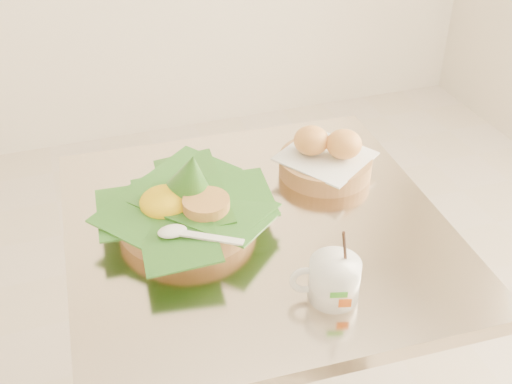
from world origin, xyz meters
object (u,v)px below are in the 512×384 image
object	(u,v)px
bread_basket	(326,158)
coffee_mug	(333,279)
rice_basket	(186,204)
cafe_table	(257,309)

from	to	relation	value
bread_basket	coffee_mug	bearing A→B (deg)	-112.16
rice_basket	coffee_mug	world-z (taller)	rice_basket
rice_basket	coffee_mug	bearing A→B (deg)	-56.83
rice_basket	coffee_mug	distance (m)	0.32
bread_basket	coffee_mug	size ratio (longest dim) A/B	1.60
rice_basket	bread_basket	xyz separation A→B (m)	(0.32, 0.08, -0.01)
cafe_table	rice_basket	xyz separation A→B (m)	(-0.12, 0.05, 0.26)
cafe_table	bread_basket	size ratio (longest dim) A/B	3.29
bread_basket	rice_basket	bearing A→B (deg)	-166.22
coffee_mug	cafe_table	bearing A→B (deg)	103.41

